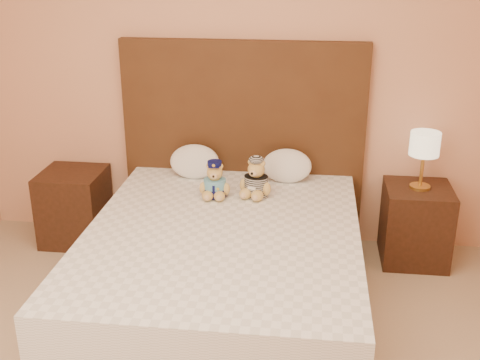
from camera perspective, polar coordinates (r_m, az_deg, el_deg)
name	(u,v)px	position (r m, az deg, el deg)	size (l,w,h in m)	color
room_walls	(191,26)	(2.47, -4.64, 14.36)	(4.04, 4.52, 2.72)	tan
bed	(223,270)	(3.67, -1.62, -8.53)	(1.60, 2.00, 0.55)	white
headboard	(243,144)	(4.40, 0.28, 3.43)	(1.75, 0.08, 1.50)	#452914
nightstand_left	(75,206)	(4.69, -15.41, -2.43)	(0.45, 0.45, 0.55)	#3A1D12
nightstand_right	(415,224)	(4.42, 16.30, -4.04)	(0.45, 0.45, 0.55)	#3A1D12
lamp	(425,147)	(4.21, 17.10, 3.03)	(0.20, 0.20, 0.40)	gold
teddy_police	(215,179)	(3.95, -2.40, 0.07)	(0.21, 0.20, 0.25)	tan
teddy_prisoner	(256,178)	(3.96, 1.54, 0.23)	(0.23, 0.22, 0.26)	tan
pillow_left	(194,160)	(4.31, -4.34, 1.90)	(0.35, 0.23, 0.25)	white
pillow_right	(287,164)	(4.23, 4.48, 1.50)	(0.35, 0.22, 0.24)	white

